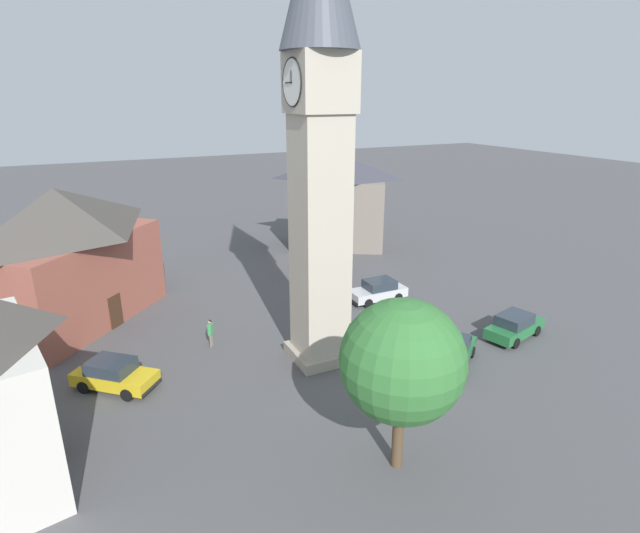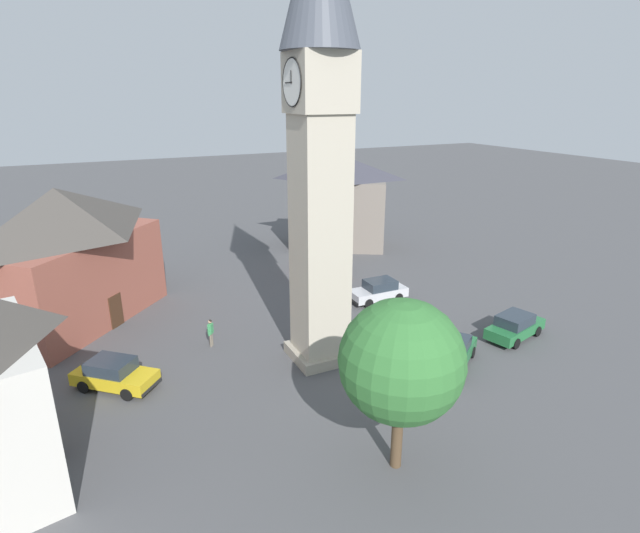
{
  "view_description": "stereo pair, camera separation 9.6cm",
  "coord_description": "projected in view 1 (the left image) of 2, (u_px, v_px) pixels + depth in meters",
  "views": [
    {
      "loc": [
        -22.33,
        10.98,
        13.9
      ],
      "look_at": [
        0.0,
        0.0,
        5.37
      ],
      "focal_mm": 28.09,
      "sensor_mm": 36.0,
      "label": 1
    },
    {
      "loc": [
        -22.37,
        10.89,
        13.9
      ],
      "look_at": [
        0.0,
        0.0,
        5.37
      ],
      "focal_mm": 28.09,
      "sensor_mm": 36.0,
      "label": 2
    }
  ],
  "objects": [
    {
      "name": "ground_plane",
      "position": [
        320.0,
        357.0,
        28.04
      ],
      "size": [
        200.0,
        200.0,
        0.0
      ],
      "primitive_type": "plane",
      "color": "#4C4C4F"
    },
    {
      "name": "building_terrace_right",
      "position": [
        64.0,
        255.0,
        31.23
      ],
      "size": [
        13.1,
        12.89,
        8.66
      ],
      "color": "#995142",
      "rests_on": "ground"
    },
    {
      "name": "pedestrian",
      "position": [
        210.0,
        331.0,
        28.93
      ],
      "size": [
        0.46,
        0.39,
        1.69
      ],
      "color": "#706656",
      "rests_on": "ground"
    },
    {
      "name": "car_red_corner",
      "position": [
        378.0,
        290.0,
        35.54
      ],
      "size": [
        1.85,
        4.15,
        1.53
      ],
      "color": "silver",
      "rests_on": "ground"
    },
    {
      "name": "car_white_side",
      "position": [
        319.0,
        265.0,
        40.9
      ],
      "size": [
        4.46,
        2.98,
        1.53
      ],
      "color": "red",
      "rests_on": "ground"
    },
    {
      "name": "car_silver_kerb",
      "position": [
        452.0,
        351.0,
        27.11
      ],
      "size": [
        3.74,
        4.35,
        1.53
      ],
      "color": "#236B38",
      "rests_on": "ground"
    },
    {
      "name": "clock_tower",
      "position": [
        320.0,
        105.0,
        23.68
      ],
      "size": [
        3.78,
        3.78,
        22.94
      ],
      "color": "#A59C89",
      "rests_on": "ground"
    },
    {
      "name": "building_corner_back",
      "position": [
        338.0,
        201.0,
        47.29
      ],
      "size": [
        9.19,
        10.44,
        8.78
      ],
      "color": "slate",
      "rests_on": "ground"
    },
    {
      "name": "tree",
      "position": [
        402.0,
        361.0,
        18.36
      ],
      "size": [
        4.71,
        4.71,
        7.02
      ],
      "color": "brown",
      "rests_on": "ground"
    },
    {
      "name": "car_blue_kerb",
      "position": [
        114.0,
        374.0,
        24.84
      ],
      "size": [
        4.0,
        4.21,
        1.53
      ],
      "color": "gold",
      "rests_on": "ground"
    },
    {
      "name": "car_black_far",
      "position": [
        515.0,
        326.0,
        30.09
      ],
      "size": [
        2.65,
        4.42,
        1.53
      ],
      "color": "#236B38",
      "rests_on": "ground"
    }
  ]
}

